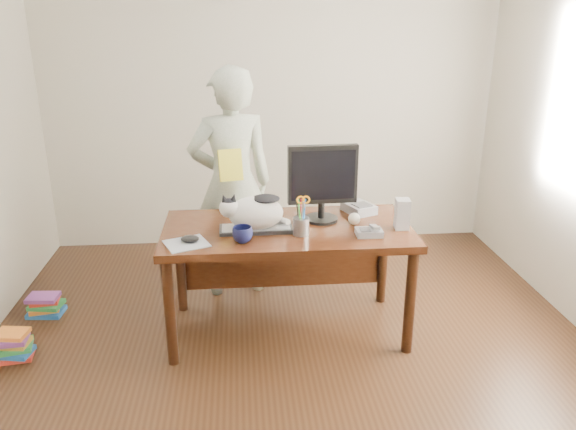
# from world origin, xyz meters

# --- Properties ---
(room) EXTENTS (4.50, 4.50, 4.50)m
(room) POSITION_xyz_m (0.00, 0.00, 1.35)
(room) COLOR black
(room) RESTS_ON ground
(desk) EXTENTS (1.60, 0.80, 0.75)m
(desk) POSITION_xyz_m (0.00, 0.68, 0.60)
(desk) COLOR black
(desk) RESTS_ON ground
(keyboard) EXTENTS (0.46, 0.18, 0.03)m
(keyboard) POSITION_xyz_m (-0.20, 0.55, 0.76)
(keyboard) COLOR black
(keyboard) RESTS_ON desk
(cat) EXTENTS (0.45, 0.23, 0.26)m
(cat) POSITION_xyz_m (-0.22, 0.55, 0.88)
(cat) COLOR white
(cat) RESTS_ON keyboard
(monitor) EXTENTS (0.46, 0.23, 0.51)m
(monitor) POSITION_xyz_m (0.24, 0.69, 1.04)
(monitor) COLOR black
(monitor) RESTS_ON desk
(pen_cup) EXTENTS (0.11, 0.10, 0.25)m
(pen_cup) POSITION_xyz_m (0.07, 0.46, 0.82)
(pen_cup) COLOR gray
(pen_cup) RESTS_ON desk
(mousepad) EXTENTS (0.31, 0.29, 0.01)m
(mousepad) POSITION_xyz_m (-0.63, 0.37, 0.75)
(mousepad) COLOR #A0A4AC
(mousepad) RESTS_ON desk
(mouse) EXTENTS (0.13, 0.11, 0.04)m
(mouse) POSITION_xyz_m (-0.61, 0.39, 0.77)
(mouse) COLOR black
(mouse) RESTS_ON mousepad
(coffee_mug) EXTENTS (0.17, 0.17, 0.10)m
(coffee_mug) POSITION_xyz_m (-0.29, 0.37, 0.80)
(coffee_mug) COLOR black
(coffee_mug) RESTS_ON desk
(phone) EXTENTS (0.16, 0.14, 0.07)m
(phone) POSITION_xyz_m (0.50, 0.41, 0.77)
(phone) COLOR slate
(phone) RESTS_ON desk
(speaker) EXTENTS (0.10, 0.11, 0.19)m
(speaker) POSITION_xyz_m (0.73, 0.51, 0.85)
(speaker) COLOR #9F9EA1
(speaker) RESTS_ON desk
(baseball) EXTENTS (0.08, 0.08, 0.08)m
(baseball) POSITION_xyz_m (0.44, 0.61, 0.79)
(baseball) COLOR silver
(baseball) RESTS_ON desk
(book_stack) EXTENTS (0.24, 0.20, 0.08)m
(book_stack) POSITION_xyz_m (-0.14, 0.90, 0.78)
(book_stack) COLOR #471316
(book_stack) RESTS_ON desk
(calculator) EXTENTS (0.24, 0.27, 0.07)m
(calculator) POSITION_xyz_m (0.52, 0.84, 0.78)
(calculator) COLOR slate
(calculator) RESTS_ON desk
(person) EXTENTS (0.70, 0.53, 1.72)m
(person) POSITION_xyz_m (-0.36, 1.23, 0.86)
(person) COLOR silver
(person) RESTS_ON ground
(held_book) EXTENTS (0.18, 0.13, 0.23)m
(held_book) POSITION_xyz_m (-0.36, 1.06, 1.05)
(held_book) COLOR yellow
(held_book) RESTS_ON person
(book_pile_a) EXTENTS (0.27, 0.22, 0.18)m
(book_pile_a) POSITION_xyz_m (-1.75, 0.40, 0.09)
(book_pile_a) COLOR red
(book_pile_a) RESTS_ON ground
(book_pile_b) EXTENTS (0.26, 0.20, 0.15)m
(book_pile_b) POSITION_xyz_m (-1.72, 0.95, 0.07)
(book_pile_b) COLOR #1A539F
(book_pile_b) RESTS_ON ground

